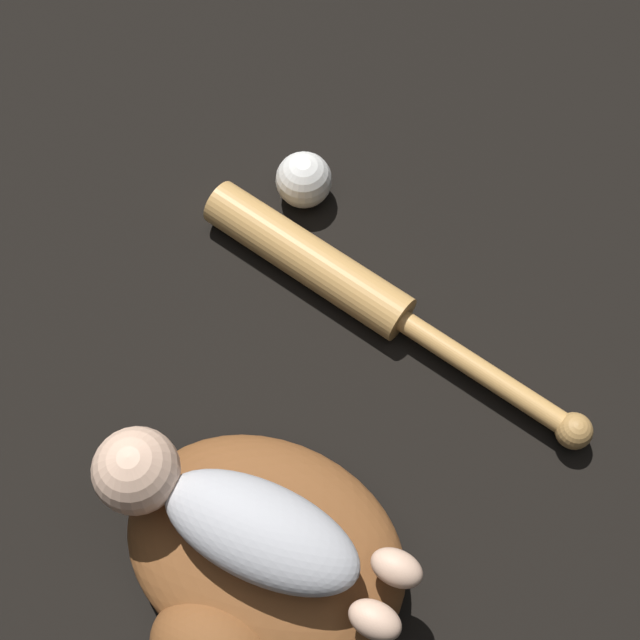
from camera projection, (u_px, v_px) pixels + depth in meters
name	position (u px, v px, depth m)	size (l,w,h in m)	color
ground_plane	(258.00, 608.00, 1.00)	(6.00, 6.00, 0.00)	black
baseball_glove	(257.00, 565.00, 0.97)	(0.33, 0.31, 0.10)	brown
baby_figure	(229.00, 516.00, 0.91)	(0.36, 0.11, 0.09)	#B2B2B7
baseball_bat	(345.00, 283.00, 1.15)	(0.57, 0.14, 0.06)	tan
baseball	(304.00, 180.00, 1.21)	(0.08, 0.08, 0.08)	white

